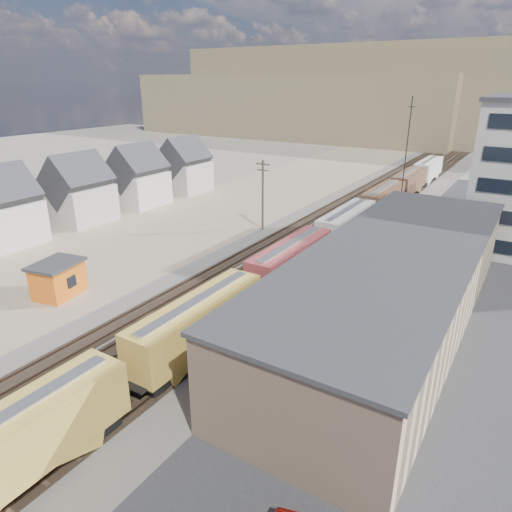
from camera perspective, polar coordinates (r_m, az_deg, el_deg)
The scene contains 12 objects.
ground at distance 33.39m, azimuth -26.63°, elevation -18.74°, with size 300.00×300.00×0.00m, color #6B6356.
ballast_bed at distance 69.02m, azimuth 10.37°, elevation 3.84°, with size 18.00×200.00×0.06m, color #4C4742.
dirt_yard at distance 70.66m, azimuth -8.04°, elevation 4.37°, with size 24.00×180.00×0.03m, color #856D5B.
asphalt_lot at distance 50.74m, azimuth 27.14°, elevation -4.77°, with size 26.00×120.00×0.04m, color #232326.
rail_tracks at distance 69.19m, azimuth 9.96°, elevation 3.98°, with size 11.40×200.00×0.24m.
freight_train at distance 53.64m, azimuth 8.23°, elevation 2.01°, with size 3.00×119.74×4.46m.
warehouse at distance 41.08m, azimuth 16.73°, elevation -3.55°, with size 12.40×40.40×7.25m.
utility_pole_north at distance 64.33m, azimuth 0.85°, elevation 7.78°, with size 2.20×0.32×10.00m.
radio_mast at distance 74.55m, azimuth 18.19°, elevation 11.61°, with size 1.20×0.16×18.00m.
townhouse_row at distance 70.31m, azimuth -25.13°, elevation 6.13°, with size 8.15×68.16×10.47m.
hills_north at distance 181.10m, azimuth 25.79°, elevation 17.29°, with size 265.00×80.00×32.00m.
maintenance_shed at distance 49.26m, azimuth -23.51°, elevation -2.62°, with size 4.61×5.47×3.54m.
Camera 1 is at (23.95, -11.50, 20.23)m, focal length 32.00 mm.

